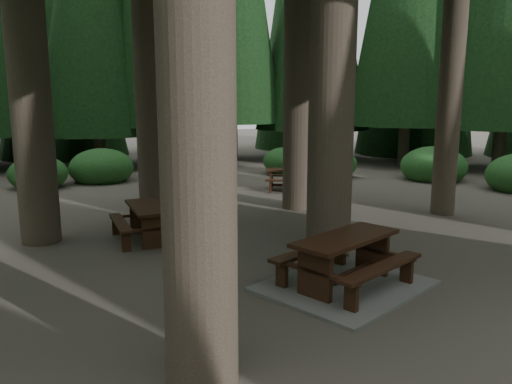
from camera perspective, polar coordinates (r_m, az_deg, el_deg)
name	(u,v)px	position (r m, az deg, el deg)	size (l,w,h in m)	color
ground	(296,263)	(9.25, 4.62, -8.12)	(80.00, 80.00, 0.00)	#4B433C
picnic_table_a	(345,269)	(8.13, 10.15, -8.71)	(3.05, 2.80, 0.84)	gray
picnic_table_b	(148,217)	(10.86, -12.27, -2.82)	(1.41, 1.74, 0.74)	black
picnic_table_d	(291,176)	(16.53, 4.00, 1.82)	(2.06, 1.94, 0.71)	black
shrub_ring	(309,229)	(10.10, 6.09, -4.18)	(23.86, 24.64, 1.49)	#1F5B26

